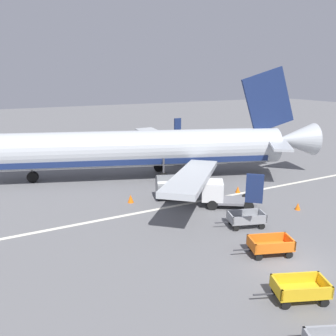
{
  "coord_description": "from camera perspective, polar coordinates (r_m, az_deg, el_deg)",
  "views": [
    {
      "loc": [
        -14.35,
        -12.4,
        10.45
      ],
      "look_at": [
        -1.32,
        12.82,
        2.8
      ],
      "focal_mm": 36.94,
      "sensor_mm": 36.0,
      "label": 1
    }
  ],
  "objects": [
    {
      "name": "baggage_cart_fourth_in_row",
      "position": [
        25.34,
        12.77,
        -8.18
      ],
      "size": [
        3.6,
        2.11,
        1.07
      ],
      "color": "gray",
      "rests_on": "ground"
    },
    {
      "name": "traffic_cone_mid_apron",
      "position": [
        32.39,
        11.45,
        -3.49
      ],
      "size": [
        0.46,
        0.46,
        0.6
      ],
      "primitive_type": "cone",
      "color": "orange",
      "rests_on": "ground"
    },
    {
      "name": "airplane",
      "position": [
        35.73,
        -3.52,
        3.11
      ],
      "size": [
        36.57,
        29.76,
        11.34
      ],
      "color": "#B2B7BC",
      "rests_on": "ground"
    },
    {
      "name": "baggage_cart_second_in_row",
      "position": [
        18.51,
        20.95,
        -18.16
      ],
      "size": [
        3.57,
        2.22,
        1.07
      ],
      "color": "gold",
      "rests_on": "ground"
    },
    {
      "name": "apron_stripe",
      "position": [
        29.42,
        3.87,
        -5.74
      ],
      "size": [
        120.0,
        0.36,
        0.01
      ],
      "primitive_type": "cube",
      "color": "silver",
      "rests_on": "ground"
    },
    {
      "name": "traffic_cone_by_carts",
      "position": [
        29.51,
        -6.19,
        -5.04
      ],
      "size": [
        0.52,
        0.52,
        0.69
      ],
      "primitive_type": "cone",
      "color": "orange",
      "rests_on": "ground"
    },
    {
      "name": "service_truck_beside_carts",
      "position": [
        28.6,
        8.29,
        -4.16
      ],
      "size": [
        4.71,
        3.95,
        2.1
      ],
      "color": "slate",
      "rests_on": "ground"
    },
    {
      "name": "traffic_cone_near_plane",
      "position": [
        29.7,
        20.63,
        -5.94
      ],
      "size": [
        0.44,
        0.44,
        0.58
      ],
      "primitive_type": "cone",
      "color": "orange",
      "rests_on": "ground"
    },
    {
      "name": "baggage_cart_third_in_row",
      "position": [
        22.04,
        16.51,
        -12.13
      ],
      "size": [
        3.6,
        2.14,
        1.07
      ],
      "color": "orange",
      "rests_on": "ground"
    },
    {
      "name": "ground_plane",
      "position": [
        21.65,
        19.69,
        -14.74
      ],
      "size": [
        220.0,
        220.0,
        0.0
      ],
      "primitive_type": "plane",
      "color": "slate"
    }
  ]
}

